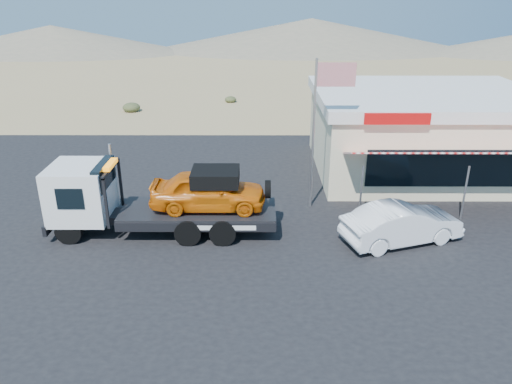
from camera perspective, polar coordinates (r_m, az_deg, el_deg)
ground at (r=16.95m, az=-8.44°, el=-7.92°), size 120.00×120.00×0.00m
asphalt_lot at (r=19.40m, az=-1.34°, el=-3.46°), size 32.00×24.00×0.02m
tow_truck at (r=18.45m, az=-11.27°, el=-0.41°), size 8.08×2.40×2.70m
white_sedan at (r=18.39m, az=16.32°, el=-3.50°), size 4.54×2.78×1.41m
jerky_store at (r=25.57m, az=18.51°, el=6.64°), size 10.40×9.97×3.90m
flagpole at (r=19.66m, az=7.34°, el=8.40°), size 1.55×0.10×6.00m
distant_hills at (r=70.94m, az=-10.26°, el=16.97°), size 126.00×48.00×4.20m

